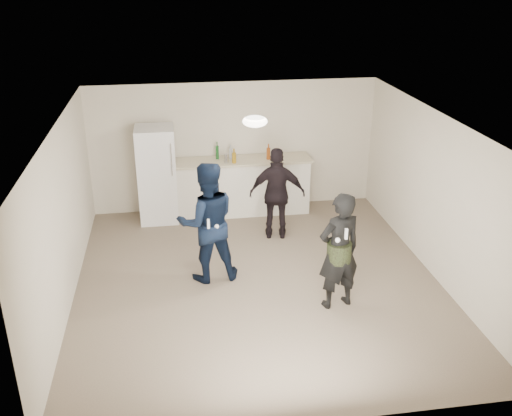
{
  "coord_description": "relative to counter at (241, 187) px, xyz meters",
  "views": [
    {
      "loc": [
        -1.19,
        -7.52,
        4.53
      ],
      "look_at": [
        0.0,
        0.2,
        1.15
      ],
      "focal_mm": 40.0,
      "sensor_mm": 36.0,
      "label": 1
    }
  ],
  "objects": [
    {
      "name": "fridge_handle",
      "position": [
        -1.3,
        -0.44,
        0.78
      ],
      "size": [
        0.02,
        0.02,
        0.6
      ],
      "primitive_type": "cylinder",
      "color": "silver",
      "rests_on": "fridge"
    },
    {
      "name": "wall_right",
      "position": [
        2.66,
        -2.67,
        0.72
      ],
      "size": [
        0.0,
        6.0,
        6.0
      ],
      "primitive_type": "plane",
      "rotation": [
        1.57,
        0.0,
        -1.57
      ],
      "color": "beige",
      "rests_on": "floor"
    },
    {
      "name": "shaker",
      "position": [
        -0.29,
        -0.15,
        0.65
      ],
      "size": [
        0.08,
        0.08,
        0.17
      ],
      "primitive_type": "cylinder",
      "color": "#B0B0B5",
      "rests_on": "counter_top"
    },
    {
      "name": "nunchuk_woman",
      "position": [
        0.82,
        -3.69,
        0.62
      ],
      "size": [
        0.07,
        0.07,
        0.07
      ],
      "primitive_type": "sphere",
      "color": "white",
      "rests_on": "woman"
    },
    {
      "name": "floor",
      "position": [
        -0.09,
        -2.67,
        -0.53
      ],
      "size": [
        6.0,
        6.0,
        0.0
      ],
      "primitive_type": "plane",
      "color": "#6B5B4C",
      "rests_on": "ground"
    },
    {
      "name": "remote_woman",
      "position": [
        0.92,
        -3.72,
        0.72
      ],
      "size": [
        0.04,
        0.04,
        0.15
      ],
      "primitive_type": "cube",
      "color": "silver",
      "rests_on": "woman"
    },
    {
      "name": "counter_top",
      "position": [
        0.0,
        0.0,
        0.55
      ],
      "size": [
        2.68,
        0.64,
        0.04
      ],
      "primitive_type": "cube",
      "color": "#C1B596",
      "rests_on": "counter"
    },
    {
      "name": "counter",
      "position": [
        0.0,
        0.0,
        0.0
      ],
      "size": [
        2.6,
        0.56,
        1.05
      ],
      "primitive_type": "cube",
      "color": "silver",
      "rests_on": "floor"
    },
    {
      "name": "wall_back",
      "position": [
        -0.09,
        0.33,
        0.72
      ],
      "size": [
        6.0,
        0.0,
        6.0
      ],
      "primitive_type": "plane",
      "rotation": [
        1.57,
        0.0,
        0.0
      ],
      "color": "beige",
      "rests_on": "floor"
    },
    {
      "name": "spectator",
      "position": [
        0.49,
        -1.17,
        0.3
      ],
      "size": [
        1.02,
        0.56,
        1.65
      ],
      "primitive_type": "imported",
      "rotation": [
        0.0,
        0.0,
        2.97
      ],
      "color": "black",
      "rests_on": "floor"
    },
    {
      "name": "remote_man",
      "position": [
        -0.82,
        -2.7,
        0.53
      ],
      "size": [
        0.04,
        0.04,
        0.15
      ],
      "primitive_type": "cube",
      "color": "white",
      "rests_on": "man"
    },
    {
      "name": "woman",
      "position": [
        0.92,
        -3.47,
        0.34
      ],
      "size": [
        0.71,
        0.56,
        1.73
      ],
      "primitive_type": "imported",
      "rotation": [
        0.0,
        0.0,
        3.39
      ],
      "color": "black",
      "rests_on": "floor"
    },
    {
      "name": "wall_left",
      "position": [
        -2.84,
        -2.67,
        0.72
      ],
      "size": [
        0.0,
        6.0,
        6.0
      ],
      "primitive_type": "plane",
      "rotation": [
        1.57,
        0.0,
        1.57
      ],
      "color": "beige",
      "rests_on": "floor"
    },
    {
      "name": "fridge",
      "position": [
        -1.58,
        -0.07,
        0.38
      ],
      "size": [
        0.7,
        0.7,
        1.8
      ],
      "primitive_type": "cube",
      "color": "white",
      "rests_on": "floor"
    },
    {
      "name": "man",
      "position": [
        -0.82,
        -2.42,
        0.42
      ],
      "size": [
        0.99,
        0.81,
        1.89
      ],
      "primitive_type": "imported",
      "rotation": [
        0.0,
        0.0,
        3.25
      ],
      "color": "#0F2140",
      "rests_on": "floor"
    },
    {
      "name": "camo_shorts",
      "position": [
        0.92,
        -3.47,
        0.32
      ],
      "size": [
        0.34,
        0.34,
        0.28
      ],
      "primitive_type": "cylinder",
      "color": "#2A3819",
      "rests_on": "woman"
    },
    {
      "name": "bottle_cluster",
      "position": [
        -0.03,
        -0.02,
        0.67
      ],
      "size": [
        1.02,
        0.35,
        0.26
      ],
      "color": "#AFB5BA",
      "rests_on": "counter_top"
    },
    {
      "name": "ceiling",
      "position": [
        -0.09,
        -2.67,
        1.98
      ],
      "size": [
        6.0,
        6.0,
        0.0
      ],
      "primitive_type": "plane",
      "rotation": [
        3.14,
        0.0,
        0.0
      ],
      "color": "silver",
      "rests_on": "wall_back"
    },
    {
      "name": "wall_front",
      "position": [
        -0.09,
        -5.67,
        0.72
      ],
      "size": [
        6.0,
        0.0,
        6.0
      ],
      "primitive_type": "plane",
      "rotation": [
        -1.57,
        0.0,
        0.0
      ],
      "color": "beige",
      "rests_on": "floor"
    },
    {
      "name": "ceiling_dome",
      "position": [
        -0.09,
        -2.37,
        1.93
      ],
      "size": [
        0.36,
        0.36,
        0.16
      ],
      "primitive_type": "ellipsoid",
      "color": "white",
      "rests_on": "ceiling"
    },
    {
      "name": "nunchuk_man",
      "position": [
        -0.7,
        -2.67,
        0.45
      ],
      "size": [
        0.07,
        0.07,
        0.07
      ],
      "primitive_type": "sphere",
      "color": "white",
      "rests_on": "man"
    }
  ]
}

